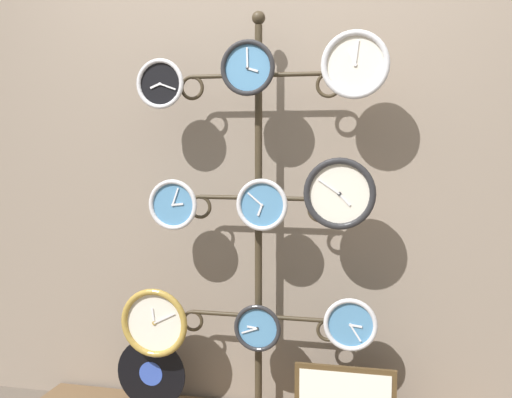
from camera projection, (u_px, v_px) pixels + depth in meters
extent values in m
cube|color=gray|center=(266.00, 127.00, 2.82)|extent=(4.40, 0.04, 2.80)
cylinder|color=#382D1E|center=(259.00, 230.00, 2.71)|extent=(0.03, 0.03, 1.82)
sphere|color=#382D1E|center=(259.00, 18.00, 2.62)|extent=(0.06, 0.06, 0.06)
cylinder|color=#382D1E|center=(225.00, 76.00, 2.68)|extent=(0.31, 0.02, 0.02)
torus|color=#382D1E|center=(192.00, 88.00, 2.72)|extent=(0.11, 0.02, 0.11)
cylinder|color=#382D1E|center=(293.00, 74.00, 2.61)|extent=(0.31, 0.02, 0.02)
torus|color=#382D1E|center=(329.00, 85.00, 2.58)|extent=(0.11, 0.02, 0.11)
cylinder|color=#382D1E|center=(229.00, 197.00, 2.73)|extent=(0.28, 0.02, 0.02)
torus|color=#382D1E|center=(200.00, 207.00, 2.76)|extent=(0.11, 0.02, 0.11)
cylinder|color=#382D1E|center=(289.00, 199.00, 2.67)|extent=(0.28, 0.02, 0.02)
torus|color=#382D1E|center=(320.00, 210.00, 2.64)|extent=(0.11, 0.02, 0.11)
cylinder|color=#382D1E|center=(225.00, 314.00, 2.78)|extent=(0.32, 0.02, 0.02)
torus|color=#382D1E|center=(193.00, 321.00, 2.82)|extent=(0.10, 0.02, 0.10)
cylinder|color=#382D1E|center=(293.00, 318.00, 2.71)|extent=(0.32, 0.02, 0.02)
torus|color=#382D1E|center=(328.00, 330.00, 2.68)|extent=(0.10, 0.02, 0.10)
cylinder|color=black|center=(161.00, 84.00, 2.66)|extent=(0.20, 0.02, 0.20)
torus|color=silver|center=(160.00, 84.00, 2.65)|extent=(0.22, 0.02, 0.22)
cylinder|color=silver|center=(160.00, 84.00, 2.65)|extent=(0.01, 0.01, 0.01)
cube|color=silver|center=(155.00, 86.00, 2.65)|extent=(0.05, 0.00, 0.03)
cube|color=silver|center=(168.00, 87.00, 2.64)|extent=(0.08, 0.00, 0.03)
cylinder|color=#4C84B2|center=(248.00, 68.00, 2.55)|extent=(0.22, 0.02, 0.22)
torus|color=#262628|center=(247.00, 68.00, 2.53)|extent=(0.24, 0.02, 0.24)
cylinder|color=#262628|center=(248.00, 68.00, 2.53)|extent=(0.01, 0.01, 0.01)
cube|color=silver|center=(253.00, 69.00, 2.53)|extent=(0.05, 0.00, 0.02)
cube|color=silver|center=(247.00, 58.00, 2.53)|extent=(0.01, 0.00, 0.08)
cylinder|color=silver|center=(355.00, 65.00, 2.45)|extent=(0.26, 0.02, 0.26)
torus|color=silver|center=(355.00, 64.00, 2.44)|extent=(0.28, 0.03, 0.28)
cylinder|color=silver|center=(355.00, 64.00, 2.44)|extent=(0.02, 0.01, 0.02)
cube|color=silver|center=(352.00, 57.00, 2.44)|extent=(0.03, 0.00, 0.06)
cube|color=silver|center=(357.00, 52.00, 2.43)|extent=(0.02, 0.00, 0.10)
cylinder|color=#4C84B2|center=(174.00, 204.00, 2.70)|extent=(0.21, 0.02, 0.21)
torus|color=silver|center=(173.00, 205.00, 2.69)|extent=(0.23, 0.02, 0.23)
cylinder|color=silver|center=(173.00, 205.00, 2.69)|extent=(0.01, 0.01, 0.01)
cube|color=silver|center=(178.00, 204.00, 2.68)|extent=(0.05, 0.00, 0.01)
cube|color=silver|center=(175.00, 196.00, 2.68)|extent=(0.03, 0.00, 0.08)
cylinder|color=#4C84B2|center=(263.00, 205.00, 2.60)|extent=(0.21, 0.02, 0.21)
torus|color=silver|center=(262.00, 205.00, 2.58)|extent=(0.23, 0.02, 0.23)
cylinder|color=silver|center=(262.00, 205.00, 2.58)|extent=(0.01, 0.01, 0.01)
cube|color=silver|center=(260.00, 210.00, 2.59)|extent=(0.03, 0.00, 0.05)
cube|color=silver|center=(255.00, 199.00, 2.59)|extent=(0.07, 0.00, 0.06)
cylinder|color=silver|center=(340.00, 193.00, 2.51)|extent=(0.28, 0.02, 0.28)
torus|color=#262628|center=(339.00, 194.00, 2.49)|extent=(0.30, 0.03, 0.30)
cylinder|color=#262628|center=(339.00, 194.00, 2.49)|extent=(0.02, 0.01, 0.02)
cube|color=silver|center=(345.00, 200.00, 2.49)|extent=(0.05, 0.00, 0.05)
cube|color=silver|center=(329.00, 186.00, 2.50)|extent=(0.09, 0.00, 0.07)
cylinder|color=silver|center=(155.00, 322.00, 2.75)|extent=(0.29, 0.02, 0.29)
torus|color=#A58438|center=(154.00, 323.00, 2.74)|extent=(0.32, 0.03, 0.32)
cylinder|color=#A58438|center=(154.00, 323.00, 2.74)|extent=(0.02, 0.01, 0.02)
cube|color=silver|center=(153.00, 316.00, 2.73)|extent=(0.02, 0.00, 0.07)
cube|color=silver|center=(164.00, 318.00, 2.72)|extent=(0.11, 0.00, 0.06)
cylinder|color=#4C84B2|center=(258.00, 327.00, 2.67)|extent=(0.19, 0.02, 0.19)
torus|color=#262628|center=(257.00, 328.00, 2.66)|extent=(0.21, 0.02, 0.21)
cylinder|color=#262628|center=(257.00, 328.00, 2.66)|extent=(0.01, 0.01, 0.01)
cube|color=silver|center=(252.00, 327.00, 2.66)|extent=(0.05, 0.00, 0.01)
cube|color=silver|center=(249.00, 331.00, 2.67)|extent=(0.07, 0.00, 0.03)
cylinder|color=#4C84B2|center=(351.00, 324.00, 2.57)|extent=(0.21, 0.02, 0.21)
torus|color=silver|center=(350.00, 325.00, 2.56)|extent=(0.23, 0.02, 0.23)
cylinder|color=silver|center=(350.00, 325.00, 2.56)|extent=(0.01, 0.01, 0.01)
cube|color=silver|center=(356.00, 326.00, 2.55)|extent=(0.05, 0.00, 0.01)
cube|color=silver|center=(356.00, 333.00, 2.55)|extent=(0.05, 0.00, 0.07)
cylinder|color=black|center=(151.00, 374.00, 2.84)|extent=(0.34, 0.01, 0.34)
cylinder|color=#334FB2|center=(151.00, 374.00, 2.84)|extent=(0.12, 0.00, 0.12)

